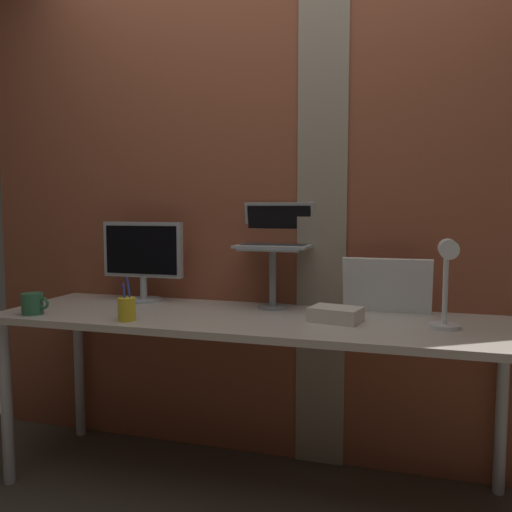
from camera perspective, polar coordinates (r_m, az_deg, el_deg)
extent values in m
plane|color=#4C4238|center=(2.46, 0.83, -24.69)|extent=(6.00, 6.00, 0.00)
cube|color=brown|center=(2.54, 3.43, 5.34)|extent=(3.27, 0.12, 2.46)
cube|color=gray|center=(2.44, 7.23, 5.31)|extent=(0.23, 0.01, 2.46)
cube|color=beige|center=(2.24, -0.73, -6.99)|extent=(2.21, 0.65, 0.03)
cylinder|color=#B2B2B7|center=(2.63, -25.67, -14.32)|extent=(0.05, 0.05, 0.74)
cylinder|color=#B2B2B7|center=(3.02, -18.82, -11.54)|extent=(0.05, 0.05, 0.74)
cylinder|color=#B2B2B7|center=(2.54, 25.32, -15.04)|extent=(0.05, 0.05, 0.74)
cylinder|color=#ADB2B7|center=(2.66, -12.18, -4.71)|extent=(0.18, 0.18, 0.01)
cylinder|color=#ADB2B7|center=(2.65, -12.21, -3.42)|extent=(0.04, 0.04, 0.11)
cube|color=#ADB2B7|center=(2.63, -12.29, 0.69)|extent=(0.42, 0.04, 0.27)
cube|color=black|center=(2.61, -12.50, 0.66)|extent=(0.38, 0.00, 0.24)
cylinder|color=gray|center=(2.41, 1.83, -5.59)|extent=(0.14, 0.14, 0.01)
cylinder|color=gray|center=(2.39, 1.84, -2.41)|extent=(0.03, 0.03, 0.26)
cube|color=gray|center=(2.38, 1.85, 0.80)|extent=(0.28, 0.22, 0.01)
cube|color=#ADB2B7|center=(2.38, 1.85, 1.06)|extent=(0.34, 0.20, 0.01)
cube|color=#2D2D30|center=(2.39, 1.95, 1.27)|extent=(0.30, 0.11, 0.00)
cube|color=#ADB2B7|center=(2.49, 2.58, 3.64)|extent=(0.34, 0.05, 0.20)
cube|color=black|center=(2.49, 2.54, 3.61)|extent=(0.31, 0.04, 0.17)
cube|color=white|center=(2.35, 14.14, -3.18)|extent=(0.38, 0.08, 0.25)
cylinder|color=white|center=(2.14, 19.91, -7.23)|extent=(0.12, 0.12, 0.02)
cylinder|color=white|center=(2.12, 20.05, -2.82)|extent=(0.02, 0.02, 0.32)
cylinder|color=white|center=(2.01, 20.33, 0.74)|extent=(0.07, 0.11, 0.07)
cylinder|color=yellow|center=(2.21, -13.98, -5.67)|extent=(0.07, 0.07, 0.09)
cylinder|color=blue|center=(2.20, -14.17, -4.77)|extent=(0.04, 0.03, 0.15)
cylinder|color=blue|center=(2.21, -13.67, -4.42)|extent=(0.04, 0.02, 0.17)
cylinder|color=#33724C|center=(2.47, -23.30, -4.82)|extent=(0.09, 0.09, 0.09)
torus|color=#33724C|center=(2.43, -22.26, -4.81)|extent=(0.05, 0.01, 0.05)
cube|color=silver|center=(2.15, 8.74, -6.34)|extent=(0.23, 0.18, 0.06)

